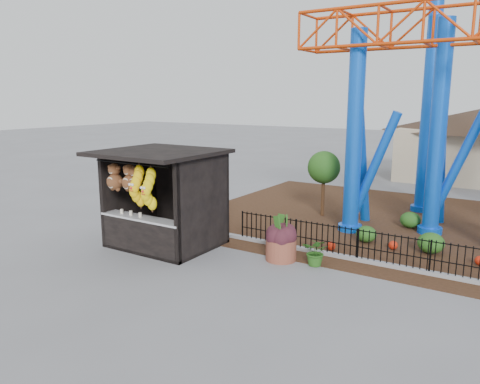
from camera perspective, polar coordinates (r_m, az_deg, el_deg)
The scene contains 9 objects.
ground at distance 12.97m, azimuth -2.37°, elevation -9.98°, with size 120.00×120.00×0.00m, color slate.
mulch_bed at distance 18.72m, azimuth 22.55°, elevation -4.07°, with size 18.00×12.00×0.02m, color #331E11.
curb at distance 14.01m, azimuth 18.79°, elevation -8.69°, with size 18.00×0.18×0.12m, color gray.
prize_booth at distance 15.01m, azimuth -9.89°, elevation -0.99°, with size 3.50×3.40×3.12m.
picket_fence at distance 13.70m, azimuth 22.58°, elevation -7.47°, with size 12.20×0.06×1.00m, color black, non-canonical shape.
terracotta_planter at distance 13.98m, azimuth 5.01°, elevation -7.00°, with size 0.91×0.91×0.64m, color brown.
planter_foliage at distance 13.79m, azimuth 5.06°, elevation -4.47°, with size 0.70×0.70×0.64m, color #35151D.
potted_plant at distance 13.62m, azimuth 9.30°, elevation -7.21°, with size 0.75×0.65×0.83m, color #27591A.
landscaping at distance 16.44m, azimuth 23.41°, elevation -5.20°, with size 7.91×4.54×0.64m.
Camera 1 is at (6.96, -9.87, 4.74)m, focal length 35.00 mm.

